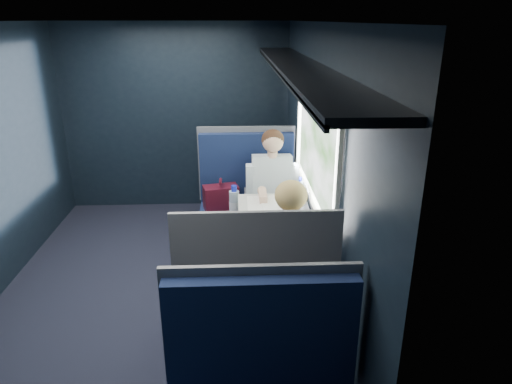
{
  "coord_description": "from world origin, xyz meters",
  "views": [
    {
      "loc": [
        0.73,
        -3.59,
        2.32
      ],
      "look_at": [
        0.9,
        0.0,
        0.95
      ],
      "focal_mm": 32.0,
      "sensor_mm": 36.0,
      "label": 1
    }
  ],
  "objects_px": {
    "woman": "(288,255)",
    "laptop": "(302,203)",
    "seat_bay_near": "(246,209)",
    "seat_bay_far": "(255,307)",
    "cup": "(299,192)",
    "seat_row_front": "(245,181)",
    "bottle_small": "(300,189)",
    "table": "(271,223)",
    "man": "(273,189)"
  },
  "relations": [
    {
      "from": "table",
      "to": "man",
      "type": "relative_size",
      "value": 0.76
    },
    {
      "from": "table",
      "to": "bottle_small",
      "type": "distance_m",
      "value": 0.5
    },
    {
      "from": "table",
      "to": "bottle_small",
      "type": "height_order",
      "value": "bottle_small"
    },
    {
      "from": "man",
      "to": "woman",
      "type": "distance_m",
      "value": 1.41
    },
    {
      "from": "seat_bay_far",
      "to": "seat_row_front",
      "type": "bearing_deg",
      "value": 90.0
    },
    {
      "from": "seat_row_front",
      "to": "bottle_small",
      "type": "bearing_deg",
      "value": -71.4
    },
    {
      "from": "seat_bay_near",
      "to": "seat_row_front",
      "type": "xyz_separation_m",
      "value": [
        0.01,
        0.93,
        -0.01
      ]
    },
    {
      "from": "man",
      "to": "woman",
      "type": "bearing_deg",
      "value": -90.0
    },
    {
      "from": "seat_bay_near",
      "to": "seat_bay_far",
      "type": "bearing_deg",
      "value": -89.52
    },
    {
      "from": "cup",
      "to": "table",
      "type": "bearing_deg",
      "value": -124.92
    },
    {
      "from": "man",
      "to": "bottle_small",
      "type": "distance_m",
      "value": 0.42
    },
    {
      "from": "bottle_small",
      "to": "seat_row_front",
      "type": "bearing_deg",
      "value": 108.6
    },
    {
      "from": "seat_bay_near",
      "to": "laptop",
      "type": "height_order",
      "value": "seat_bay_near"
    },
    {
      "from": "man",
      "to": "cup",
      "type": "relative_size",
      "value": 15.18
    },
    {
      "from": "woman",
      "to": "table",
      "type": "bearing_deg",
      "value": 95.45
    },
    {
      "from": "seat_bay_far",
      "to": "woman",
      "type": "distance_m",
      "value": 0.43
    },
    {
      "from": "seat_bay_far",
      "to": "woman",
      "type": "bearing_deg",
      "value": 33.82
    },
    {
      "from": "seat_row_front",
      "to": "cup",
      "type": "height_order",
      "value": "seat_row_front"
    },
    {
      "from": "seat_bay_far",
      "to": "table",
      "type": "bearing_deg",
      "value": 78.22
    },
    {
      "from": "table",
      "to": "seat_bay_far",
      "type": "height_order",
      "value": "seat_bay_far"
    },
    {
      "from": "woman",
      "to": "bottle_small",
      "type": "relative_size",
      "value": 6.34
    },
    {
      "from": "table",
      "to": "cup",
      "type": "distance_m",
      "value": 0.53
    },
    {
      "from": "seat_bay_far",
      "to": "man",
      "type": "distance_m",
      "value": 1.62
    },
    {
      "from": "woman",
      "to": "laptop",
      "type": "xyz_separation_m",
      "value": [
        0.22,
        0.81,
        0.07
      ]
    },
    {
      "from": "cup",
      "to": "seat_row_front",
      "type": "bearing_deg",
      "value": 109.31
    },
    {
      "from": "man",
      "to": "bottle_small",
      "type": "bearing_deg",
      "value": -55.0
    },
    {
      "from": "man",
      "to": "laptop",
      "type": "bearing_deg",
      "value": -70.06
    },
    {
      "from": "seat_bay_near",
      "to": "laptop",
      "type": "distance_m",
      "value": 0.98
    },
    {
      "from": "man",
      "to": "laptop",
      "type": "xyz_separation_m",
      "value": [
        0.22,
        -0.59,
        0.08
      ]
    },
    {
      "from": "seat_row_front",
      "to": "woman",
      "type": "relative_size",
      "value": 0.88
    },
    {
      "from": "seat_bay_near",
      "to": "seat_bay_far",
      "type": "distance_m",
      "value": 1.75
    },
    {
      "from": "woman",
      "to": "seat_row_front",
      "type": "bearing_deg",
      "value": 95.7
    },
    {
      "from": "man",
      "to": "bottle_small",
      "type": "height_order",
      "value": "man"
    },
    {
      "from": "woman",
      "to": "cup",
      "type": "height_order",
      "value": "woman"
    },
    {
      "from": "table",
      "to": "seat_bay_far",
      "type": "xyz_separation_m",
      "value": [
        -0.18,
        -0.87,
        -0.25
      ]
    },
    {
      "from": "table",
      "to": "seat_bay_near",
      "type": "bearing_deg",
      "value": 102.74
    },
    {
      "from": "man",
      "to": "seat_bay_far",
      "type": "bearing_deg",
      "value": -99.03
    },
    {
      "from": "seat_row_front",
      "to": "laptop",
      "type": "bearing_deg",
      "value": -74.62
    },
    {
      "from": "table",
      "to": "man",
      "type": "xyz_separation_m",
      "value": [
        0.07,
        0.7,
        0.06
      ]
    },
    {
      "from": "seat_bay_far",
      "to": "woman",
      "type": "xyz_separation_m",
      "value": [
        0.25,
        0.17,
        0.31
      ]
    },
    {
      "from": "cup",
      "to": "woman",
      "type": "bearing_deg",
      "value": -101.47
    },
    {
      "from": "seat_bay_near",
      "to": "table",
      "type": "bearing_deg",
      "value": -77.26
    },
    {
      "from": "bottle_small",
      "to": "cup",
      "type": "bearing_deg",
      "value": 90.0
    },
    {
      "from": "man",
      "to": "laptop",
      "type": "distance_m",
      "value": 0.64
    },
    {
      "from": "woman",
      "to": "man",
      "type": "bearing_deg",
      "value": 90.0
    },
    {
      "from": "table",
      "to": "man",
      "type": "bearing_deg",
      "value": 84.48
    },
    {
      "from": "seat_bay_near",
      "to": "bottle_small",
      "type": "bearing_deg",
      "value": -45.36
    },
    {
      "from": "table",
      "to": "woman",
      "type": "height_order",
      "value": "woman"
    },
    {
      "from": "seat_row_front",
      "to": "woman",
      "type": "xyz_separation_m",
      "value": [
        0.25,
        -2.5,
        0.32
      ]
    },
    {
      "from": "table",
      "to": "seat_row_front",
      "type": "relative_size",
      "value": 0.86
    }
  ]
}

